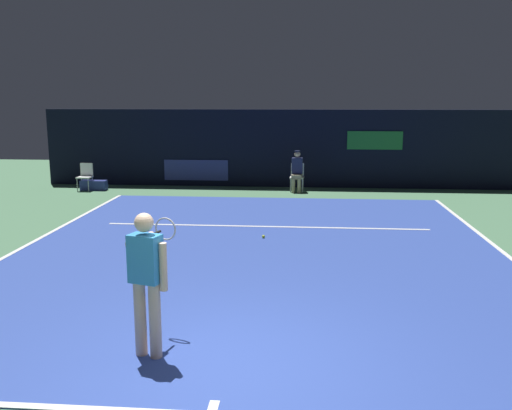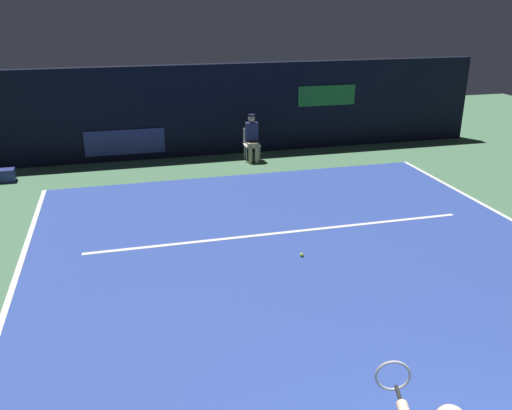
{
  "view_description": "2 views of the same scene",
  "coord_description": "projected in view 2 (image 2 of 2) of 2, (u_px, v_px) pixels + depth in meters",
  "views": [
    {
      "loc": [
        0.84,
        -5.75,
        3.01
      ],
      "look_at": [
        -0.12,
        5.57,
        0.8
      ],
      "focal_mm": 39.09,
      "sensor_mm": 36.0,
      "label": 1
    },
    {
      "loc": [
        -2.92,
        -2.21,
        4.28
      ],
      "look_at": [
        -0.72,
        6.29,
        0.92
      ],
      "focal_mm": 37.66,
      "sensor_mm": 36.0,
      "label": 2
    }
  ],
  "objects": [
    {
      "name": "back_wall",
      "position": [
        221.0,
        110.0,
        15.56
      ],
      "size": [
        15.97,
        0.33,
        2.6
      ],
      "color": "black",
      "rests_on": "ground"
    },
    {
      "name": "court_surface",
      "position": [
        321.0,
        284.0,
        8.63
      ],
      "size": [
        9.67,
        11.79,
        0.01
      ],
      "primitive_type": "cube",
      "color": "#2D479E",
      "rests_on": "ground"
    },
    {
      "name": "line_judge_on_chair",
      "position": [
        252.0,
        137.0,
        14.99
      ],
      "size": [
        0.46,
        0.55,
        1.32
      ],
      "color": "white",
      "rests_on": "ground"
    },
    {
      "name": "ground_plane",
      "position": [
        321.0,
        284.0,
        8.64
      ],
      "size": [
        30.77,
        30.77,
        0.0
      ],
      "primitive_type": "plane",
      "color": "#4C7A56"
    },
    {
      "name": "line_sideline_right",
      "position": [
        0.0,
        325.0,
        7.51
      ],
      "size": [
        0.1,
        11.79,
        0.01
      ],
      "primitive_type": "cube",
      "color": "white",
      "rests_on": "court_surface"
    },
    {
      "name": "line_service",
      "position": [
        283.0,
        233.0,
        10.5
      ],
      "size": [
        7.54,
        0.1,
        0.01
      ],
      "primitive_type": "cube",
      "color": "white",
      "rests_on": "court_surface"
    },
    {
      "name": "tennis_ball",
      "position": [
        302.0,
        255.0,
        9.52
      ],
      "size": [
        0.07,
        0.07,
        0.07
      ],
      "primitive_type": "sphere",
      "color": "#CCE033",
      "rests_on": "court_surface"
    }
  ]
}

